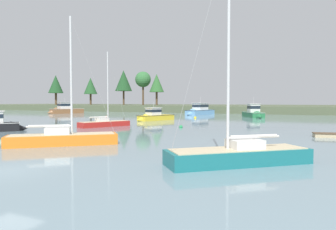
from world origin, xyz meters
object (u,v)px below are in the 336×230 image
dinghy_sand (331,136)px  cruiser_yellow (153,118)px  cruiser_wood (63,111)px  mooring_buoy_yellow (195,118)px  cruiser_skyblue (198,112)px  sailboat_red (104,125)px  mooring_buoy_green (181,127)px  sailboat_teal (238,159)px  cruiser_green (254,114)px  sailboat_orange (63,142)px  mooring_buoy_red (106,117)px

dinghy_sand → cruiser_yellow: bearing=149.7°
cruiser_wood → mooring_buoy_yellow: size_ratio=17.67×
cruiser_skyblue → dinghy_sand: bearing=-56.8°
sailboat_red → mooring_buoy_green: bearing=15.4°
cruiser_skyblue → cruiser_yellow: size_ratio=1.37×
cruiser_skyblue → sailboat_red: bearing=-89.9°
cruiser_yellow → mooring_buoy_yellow: cruiser_yellow is taller
cruiser_wood → sailboat_teal: 70.42m
cruiser_green → dinghy_sand: bearing=-70.4°
sailboat_teal → sailboat_orange: bearing=173.0°
sailboat_teal → mooring_buoy_green: 20.97m
sailboat_orange → cruiser_green: size_ratio=1.07×
cruiser_green → mooring_buoy_red: cruiser_green is taller
cruiser_skyblue → cruiser_green: cruiser_skyblue is taller
cruiser_wood → mooring_buoy_green: size_ratio=20.29×
cruiser_yellow → mooring_buoy_yellow: size_ratio=14.24×
sailboat_orange → cruiser_green: bearing=81.4°
cruiser_skyblue → mooring_buoy_red: 22.07m
cruiser_wood → cruiser_yellow: 38.19m
mooring_buoy_green → sailboat_teal: bearing=-60.5°
cruiser_green → sailboat_orange: bearing=-98.6°
cruiser_skyblue → mooring_buoy_yellow: bearing=-73.8°
mooring_buoy_yellow → sailboat_red: bearing=-100.0°
cruiser_wood → mooring_buoy_yellow: cruiser_wood is taller
cruiser_wood → cruiser_skyblue: 34.91m
cruiser_wood → sailboat_orange: 60.18m
cruiser_yellow → cruiser_green: (13.44, 16.56, 0.14)m
cruiser_yellow → sailboat_red: sailboat_red is taller
cruiser_skyblue → mooring_buoy_red: cruiser_skyblue is taller
cruiser_skyblue → cruiser_yellow: 23.10m
mooring_buoy_red → sailboat_orange: bearing=-58.9°
mooring_buoy_red → cruiser_yellow: bearing=-21.6°
cruiser_yellow → mooring_buoy_red: bearing=158.4°
cruiser_wood → mooring_buoy_red: (21.69, -11.69, -0.59)m
cruiser_yellow → mooring_buoy_green: bearing=-49.1°
cruiser_wood → sailboat_red: bearing=-40.9°
cruiser_green → sailboat_teal: bearing=-82.5°
sailboat_teal → mooring_buoy_red: (-32.09, 33.77, -0.16)m
cruiser_skyblue → mooring_buoy_green: 34.84m
cruiser_wood → dinghy_sand: (58.78, -30.97, -0.54)m
mooring_buoy_yellow → mooring_buoy_green: (5.13, -19.85, -0.01)m
mooring_buoy_green → mooring_buoy_red: size_ratio=0.99×
mooring_buoy_yellow → mooring_buoy_red: bearing=-165.4°
sailboat_red → mooring_buoy_yellow: size_ratio=17.70×
cruiser_skyblue → sailboat_red: sailboat_red is taller
cruiser_wood → sailboat_red: (34.36, -29.72, -0.47)m
sailboat_teal → mooring_buoy_red: sailboat_teal is taller
mooring_buoy_yellow → mooring_buoy_red: mooring_buoy_yellow is taller
cruiser_skyblue → cruiser_green: (13.47, -6.54, -0.09)m
sailboat_orange → dinghy_sand: 21.87m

